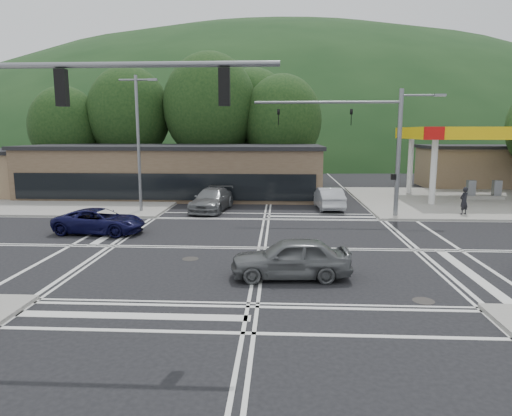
{
  "coord_description": "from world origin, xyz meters",
  "views": [
    {
      "loc": [
        0.82,
        -20.81,
        5.41
      ],
      "look_at": [
        -0.44,
        3.05,
        1.4
      ],
      "focal_mm": 32.0,
      "sensor_mm": 36.0,
      "label": 1
    }
  ],
  "objects_px": {
    "car_grey_center": "(291,258)",
    "car_northbound": "(212,200)",
    "car_queue_a": "(328,198)",
    "car_queue_b": "(282,189)",
    "pedestrian": "(464,201)",
    "car_blue_west": "(100,221)"
  },
  "relations": [
    {
      "from": "car_queue_b",
      "to": "car_northbound",
      "type": "height_order",
      "value": "car_northbound"
    },
    {
      "from": "car_grey_center",
      "to": "car_queue_a",
      "type": "bearing_deg",
      "value": 165.58
    },
    {
      "from": "car_northbound",
      "to": "pedestrian",
      "type": "bearing_deg",
      "value": 2.72
    },
    {
      "from": "car_blue_west",
      "to": "car_queue_a",
      "type": "relative_size",
      "value": 1.03
    },
    {
      "from": "car_queue_a",
      "to": "car_northbound",
      "type": "relative_size",
      "value": 0.88
    },
    {
      "from": "car_grey_center",
      "to": "car_northbound",
      "type": "bearing_deg",
      "value": -164.03
    },
    {
      "from": "car_grey_center",
      "to": "car_queue_b",
      "type": "distance_m",
      "value": 21.36
    },
    {
      "from": "car_blue_west",
      "to": "car_grey_center",
      "type": "relative_size",
      "value": 1.07
    },
    {
      "from": "car_queue_a",
      "to": "pedestrian",
      "type": "distance_m",
      "value": 8.78
    },
    {
      "from": "car_blue_west",
      "to": "car_northbound",
      "type": "xyz_separation_m",
      "value": [
        4.97,
        7.37,
        0.1
      ]
    },
    {
      "from": "car_grey_center",
      "to": "car_queue_a",
      "type": "relative_size",
      "value": 0.96
    },
    {
      "from": "car_blue_west",
      "to": "car_queue_a",
      "type": "bearing_deg",
      "value": -50.35
    },
    {
      "from": "car_blue_west",
      "to": "pedestrian",
      "type": "xyz_separation_m",
      "value": [
        21.46,
        5.98,
        0.37
      ]
    },
    {
      "from": "car_northbound",
      "to": "car_grey_center",
      "type": "bearing_deg",
      "value": -62.94
    },
    {
      "from": "car_queue_a",
      "to": "car_grey_center",
      "type": "bearing_deg",
      "value": 74.67
    },
    {
      "from": "car_queue_b",
      "to": "car_blue_west",
      "type": "bearing_deg",
      "value": 56.69
    },
    {
      "from": "car_blue_west",
      "to": "pedestrian",
      "type": "distance_m",
      "value": 22.28
    },
    {
      "from": "car_grey_center",
      "to": "car_queue_a",
      "type": "height_order",
      "value": "car_queue_a"
    },
    {
      "from": "car_queue_a",
      "to": "car_blue_west",
      "type": "bearing_deg",
      "value": 28.93
    },
    {
      "from": "car_blue_west",
      "to": "car_queue_b",
      "type": "height_order",
      "value": "car_queue_b"
    },
    {
      "from": "car_grey_center",
      "to": "car_northbound",
      "type": "xyz_separation_m",
      "value": [
        -5.11,
        14.42,
        0.01
      ]
    },
    {
      "from": "car_blue_west",
      "to": "pedestrian",
      "type": "bearing_deg",
      "value": -68.14
    }
  ]
}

